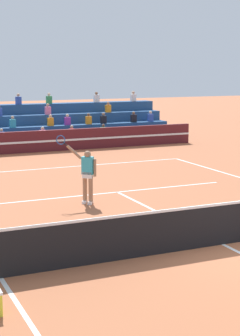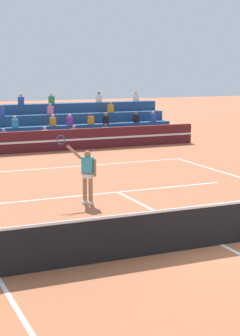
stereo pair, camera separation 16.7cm
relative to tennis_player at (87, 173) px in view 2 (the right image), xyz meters
The scene contains 6 objects.
ground_plane 5.63m from the tennis_player, 73.71° to the right, with size 120.00×120.00×0.00m, color #AD603D.
court_lines 5.63m from the tennis_player, 73.71° to the right, with size 11.10×23.90×0.01m.
tennis_net 5.56m from the tennis_player, 73.71° to the right, with size 12.00×0.10×1.10m.
sponsor_banner_wall 11.50m from the tennis_player, 82.23° to the left, with size 18.00×0.26×1.10m.
bleacher_stand 14.64m from the tennis_player, 83.90° to the left, with size 17.23×3.80×2.83m.
tennis_player is the anchor object (origin of this frame).
Camera 2 is at (-7.61, -11.15, 4.32)m, focal length 60.00 mm.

